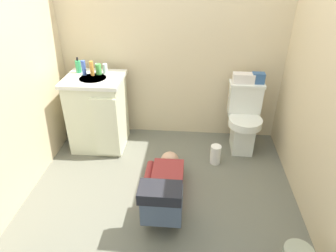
% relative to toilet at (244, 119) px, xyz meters
% --- Properties ---
extents(ground_plane, '(2.94, 3.12, 0.04)m').
position_rel_toilet_xyz_m(ground_plane, '(-0.82, -0.78, -0.39)').
color(ground_plane, '#626254').
extents(wall_back, '(2.60, 0.08, 2.40)m').
position_rel_toilet_xyz_m(wall_back, '(-0.82, 0.32, 0.83)').
color(wall_back, beige).
rests_on(wall_back, ground_plane).
extents(wall_right, '(0.08, 2.12, 2.40)m').
position_rel_toilet_xyz_m(wall_right, '(0.44, -0.78, 0.83)').
color(wall_right, beige).
rests_on(wall_right, ground_plane).
extents(toilet, '(0.36, 0.46, 0.75)m').
position_rel_toilet_xyz_m(toilet, '(0.00, 0.00, 0.00)').
color(toilet, silver).
rests_on(toilet, ground_plane).
extents(vanity_cabinet, '(0.60, 0.53, 0.82)m').
position_rel_toilet_xyz_m(vanity_cabinet, '(-1.59, -0.08, 0.05)').
color(vanity_cabinet, beige).
rests_on(vanity_cabinet, ground_plane).
extents(faucet, '(0.02, 0.02, 0.10)m').
position_rel_toilet_xyz_m(faucet, '(-1.59, 0.07, 0.50)').
color(faucet, silver).
rests_on(faucet, vanity_cabinet).
extents(person_plumber, '(0.39, 1.06, 0.52)m').
position_rel_toilet_xyz_m(person_plumber, '(-0.77, -0.97, -0.19)').
color(person_plumber, maroon).
rests_on(person_plumber, ground_plane).
extents(tissue_box, '(0.22, 0.11, 0.10)m').
position_rel_toilet_xyz_m(tissue_box, '(-0.05, 0.09, 0.43)').
color(tissue_box, silver).
rests_on(tissue_box, toilet).
extents(toiletry_bag, '(0.12, 0.09, 0.11)m').
position_rel_toilet_xyz_m(toiletry_bag, '(0.10, 0.09, 0.44)').
color(toiletry_bag, '#33598C').
rests_on(toiletry_bag, toilet).
extents(soap_dispenser, '(0.06, 0.06, 0.17)m').
position_rel_toilet_xyz_m(soap_dispenser, '(-1.78, 0.05, 0.52)').
color(soap_dispenser, '#35A15D').
rests_on(soap_dispenser, vanity_cabinet).
extents(bottle_blue, '(0.04, 0.04, 0.15)m').
position_rel_toilet_xyz_m(bottle_blue, '(-1.70, -0.01, 0.53)').
color(bottle_blue, '#3D5EB7').
rests_on(bottle_blue, vanity_cabinet).
extents(bottle_amber, '(0.04, 0.04, 0.15)m').
position_rel_toilet_xyz_m(bottle_amber, '(-1.61, -0.02, 0.53)').
color(bottle_amber, '#CA8635').
rests_on(bottle_amber, vanity_cabinet).
extents(bottle_green, '(0.06, 0.06, 0.11)m').
position_rel_toilet_xyz_m(bottle_green, '(-1.55, 0.02, 0.51)').
color(bottle_green, green).
rests_on(bottle_green, vanity_cabinet).
extents(bottle_clear, '(0.05, 0.05, 0.10)m').
position_rel_toilet_xyz_m(bottle_clear, '(-1.49, 0.05, 0.50)').
color(bottle_clear, silver).
rests_on(bottle_clear, vanity_cabinet).
extents(paper_towel_roll, '(0.11, 0.11, 0.21)m').
position_rel_toilet_xyz_m(paper_towel_roll, '(-0.30, -0.32, -0.26)').
color(paper_towel_roll, white).
rests_on(paper_towel_roll, ground_plane).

